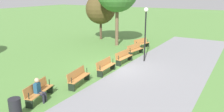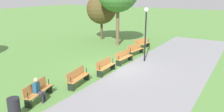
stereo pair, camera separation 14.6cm
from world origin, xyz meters
name	(u,v)px [view 1 (the left image)]	position (x,y,z in m)	size (l,w,h in m)	color
ground_plane	(116,68)	(0.00, 0.00, 0.00)	(120.00, 120.00, 0.00)	#54843D
path_paving	(158,76)	(0.00, 3.03, 0.00)	(26.87, 5.57, 0.01)	gray
bench_0	(141,43)	(-6.15, -0.83, 0.47)	(1.87, 0.90, 0.89)	#B27538
bench_1	(135,49)	(-3.72, -0.34, 0.47)	(1.86, 0.73, 0.89)	#B27538
bench_2	(124,57)	(-1.24, -0.10, 0.47)	(1.83, 0.56, 0.89)	#B27538
bench_3	(106,66)	(1.24, -0.10, 0.47)	(1.83, 0.56, 0.89)	#B27538
bench_4	(78,77)	(3.72, -0.34, 0.47)	(1.86, 0.73, 0.89)	#B27538
bench_5	(38,91)	(6.15, -0.83, 0.47)	(1.87, 0.90, 0.89)	#B27538
person_seated	(39,89)	(6.25, -0.65, 0.64)	(0.42, 0.57, 1.20)	navy
tree_1	(101,9)	(-7.81, -6.44, 3.28)	(3.22, 3.22, 4.90)	#4C3828
lamp_post	(146,24)	(-2.47, 1.02, 2.78)	(0.32, 0.32, 4.00)	black
trash_bin	(15,109)	(7.82, -0.33, 0.45)	(0.50, 0.50, 0.91)	black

